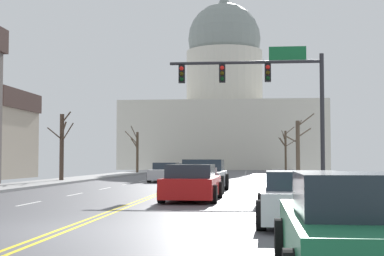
% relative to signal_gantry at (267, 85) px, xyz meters
% --- Properties ---
extents(ground, '(20.00, 180.00, 0.20)m').
position_rel_signal_gantry_xyz_m(ground, '(-4.83, -17.91, -5.28)').
color(ground, '#505055').
extents(signal_gantry, '(7.91, 0.41, 7.15)m').
position_rel_signal_gantry_xyz_m(signal_gantry, '(0.00, 0.00, 0.00)').
color(signal_gantry, '#28282D').
rests_on(signal_gantry, ground).
extents(street_lamp_right, '(2.20, 0.24, 7.89)m').
position_rel_signal_gantry_xyz_m(street_lamp_right, '(3.09, -12.11, -0.50)').
color(street_lamp_right, '#333338').
rests_on(street_lamp_right, ground).
extents(capitol_building, '(30.80, 19.89, 29.29)m').
position_rel_signal_gantry_xyz_m(capitol_building, '(-4.83, 63.50, 3.98)').
color(capitol_building, beige).
rests_on(capitol_building, ground).
extents(pickup_truck_near_00, '(2.37, 5.47, 1.49)m').
position_rel_signal_gantry_xyz_m(pickup_truck_near_00, '(-3.11, -2.91, -4.62)').
color(pickup_truck_near_00, '#ADB2B7').
rests_on(pickup_truck_near_00, ground).
extents(sedan_near_01, '(2.06, 4.62, 1.31)m').
position_rel_signal_gantry_xyz_m(sedan_near_01, '(-3.01, -8.87, -4.69)').
color(sedan_near_01, '#B71414').
rests_on(sedan_near_01, ground).
extents(sedan_near_02, '(2.16, 4.29, 1.22)m').
position_rel_signal_gantry_xyz_m(sedan_near_02, '(0.26, -16.29, -4.72)').
color(sedan_near_02, silver).
rests_on(sedan_near_02, ground).
extents(sedan_near_03, '(2.10, 4.63, 1.33)m').
position_rel_signal_gantry_xyz_m(sedan_near_03, '(0.40, -22.88, -4.69)').
color(sedan_near_03, '#1E7247').
rests_on(sedan_near_03, ground).
extents(sedan_oncoming_00, '(2.02, 4.66, 1.28)m').
position_rel_signal_gantry_xyz_m(sedan_oncoming_00, '(-6.56, 9.07, -4.70)').
color(sedan_oncoming_00, silver).
rests_on(sedan_oncoming_00, ground).
extents(sedan_oncoming_01, '(2.13, 4.25, 1.16)m').
position_rel_signal_gantry_xyz_m(sedan_oncoming_01, '(-6.56, 18.56, -4.75)').
color(sedan_oncoming_01, '#9EA3A8').
rests_on(sedan_oncoming_01, ground).
extents(sedan_oncoming_02, '(2.05, 4.52, 1.24)m').
position_rel_signal_gantry_xyz_m(sedan_oncoming_02, '(-6.70, 32.51, -4.71)').
color(sedan_oncoming_02, '#6B6056').
rests_on(sedan_oncoming_02, ground).
extents(sedan_oncoming_03, '(2.06, 4.44, 1.25)m').
position_rel_signal_gantry_xyz_m(sedan_oncoming_03, '(-6.41, 42.76, -4.71)').
color(sedan_oncoming_03, silver).
rests_on(sedan_oncoming_03, ground).
extents(bare_tree_01, '(1.70, 2.04, 4.47)m').
position_rel_signal_gantry_xyz_m(bare_tree_01, '(-13.24, 7.46, -2.84)').
color(bare_tree_01, '#423328').
rests_on(bare_tree_01, ground).
extents(bare_tree_02, '(2.75, 2.51, 5.48)m').
position_rel_signal_gantry_xyz_m(bare_tree_02, '(3.51, 23.62, -2.51)').
color(bare_tree_02, brown).
rests_on(bare_tree_02, ground).
extents(bare_tree_03, '(1.56, 1.88, 4.87)m').
position_rel_signal_gantry_xyz_m(bare_tree_03, '(-12.78, 30.79, -2.79)').
color(bare_tree_03, '#4C3D2D').
rests_on(bare_tree_03, ground).
extents(bare_tree_04, '(2.17, 2.02, 5.07)m').
position_rel_signal_gantry_xyz_m(bare_tree_04, '(3.22, 37.00, -2.58)').
color(bare_tree_04, '#4C3D2D').
rests_on(bare_tree_04, ground).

